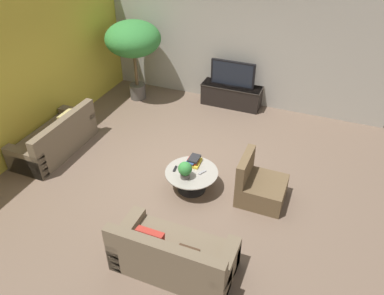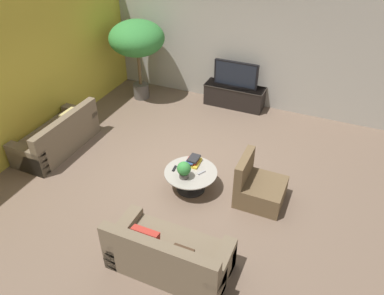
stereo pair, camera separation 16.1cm
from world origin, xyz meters
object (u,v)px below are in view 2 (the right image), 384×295
at_px(television, 236,74).
at_px(coffee_table, 191,177).
at_px(couch_near_entry, 168,255).
at_px(potted_palm_tall, 137,40).
at_px(couch_by_wall, 58,137).
at_px(armchair_wicker, 258,188).
at_px(media_console, 234,96).
at_px(potted_plant_tabletop, 184,170).

height_order(television, coffee_table, television).
xyz_separation_m(couch_near_entry, potted_palm_tall, (-3.07, 4.53, 1.24)).
bearing_deg(coffee_table, potted_palm_tall, 133.46).
xyz_separation_m(couch_by_wall, armchair_wicker, (4.25, 0.15, -0.01)).
distance_m(coffee_table, couch_near_entry, 1.78).
height_order(couch_near_entry, armchair_wicker, armchair_wicker).
relative_size(media_console, couch_near_entry, 0.87).
height_order(coffee_table, armchair_wicker, armchair_wicker).
bearing_deg(couch_by_wall, potted_plant_tabletop, 85.40).
bearing_deg(television, couch_by_wall, -130.23).
relative_size(couch_by_wall, potted_plant_tabletop, 5.80).
relative_size(media_console, potted_palm_tall, 0.75).
height_order(television, couch_by_wall, television).
bearing_deg(couch_by_wall, television, 139.77).
height_order(media_console, couch_by_wall, couch_by_wall).
bearing_deg(media_console, coffee_table, -85.19).
height_order(media_console, couch_near_entry, couch_near_entry).
bearing_deg(couch_near_entry, potted_palm_tall, -55.89).
bearing_deg(armchair_wicker, couch_by_wall, 91.98).
bearing_deg(couch_by_wall, media_console, 139.78).
distance_m(television, potted_plant_tabletop, 3.54).
height_order(couch_near_entry, potted_palm_tall, potted_palm_tall).
xyz_separation_m(media_console, potted_plant_tabletop, (0.23, -3.53, 0.29)).
bearing_deg(coffee_table, couch_near_entry, -76.47).
distance_m(television, couch_near_entry, 5.15).
bearing_deg(media_console, armchair_wicker, -64.83).
bearing_deg(television, coffee_table, -85.19).
relative_size(media_console, potted_plant_tabletop, 4.69).
distance_m(coffee_table, potted_palm_tall, 4.05).
xyz_separation_m(couch_near_entry, armchair_wicker, (0.78, 1.93, -0.01)).
distance_m(armchair_wicker, potted_palm_tall, 4.80).
bearing_deg(coffee_table, potted_plant_tabletop, -104.00).
bearing_deg(potted_plant_tabletop, armchair_wicker, 17.41).
distance_m(couch_near_entry, potted_palm_tall, 5.61).
distance_m(media_console, potted_plant_tabletop, 3.54).
distance_m(media_console, armchair_wicker, 3.47).
bearing_deg(coffee_table, armchair_wicker, 9.65).
xyz_separation_m(armchair_wicker, potted_palm_tall, (-3.84, 2.59, 1.26)).
relative_size(coffee_table, armchair_wicker, 1.11).
height_order(armchair_wicker, potted_plant_tabletop, armchair_wicker).
bearing_deg(potted_plant_tabletop, television, 93.81).
relative_size(media_console, couch_by_wall, 0.81).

